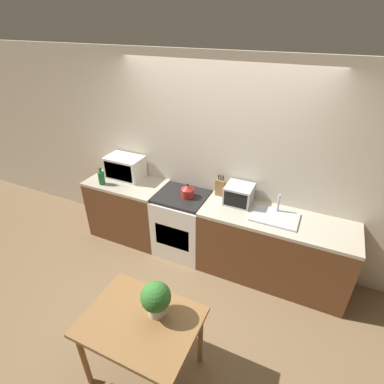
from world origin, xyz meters
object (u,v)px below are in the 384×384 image
microwave (125,167)px  stove_range (182,223)px  bottle (101,178)px  toaster_oven (239,194)px  dining_table (141,327)px  kettle (188,191)px

microwave → stove_range: bearing=-7.1°
stove_range → microwave: 1.14m
microwave → bottle: bearing=-120.8°
microwave → toaster_oven: microwave is taller
stove_range → dining_table: 1.76m
stove_range → microwave: size_ratio=1.76×
microwave → bottle: (-0.18, -0.30, -0.06)m
kettle → microwave: 1.04m
dining_table → kettle: bearing=102.4°
kettle → microwave: microwave is taller
stove_range → bottle: bottle is taller
microwave → toaster_oven: bearing=0.6°
bottle → dining_table: bearing=-43.5°
dining_table → microwave: bearing=127.9°
stove_range → kettle: size_ratio=4.75×
stove_range → dining_table: bearing=-75.0°
toaster_oven → microwave: bearing=-179.4°
bottle → dining_table: bottle is taller
stove_range → kettle: 0.54m
stove_range → toaster_oven: 0.93m
kettle → microwave: size_ratio=0.37×
stove_range → bottle: 1.27m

